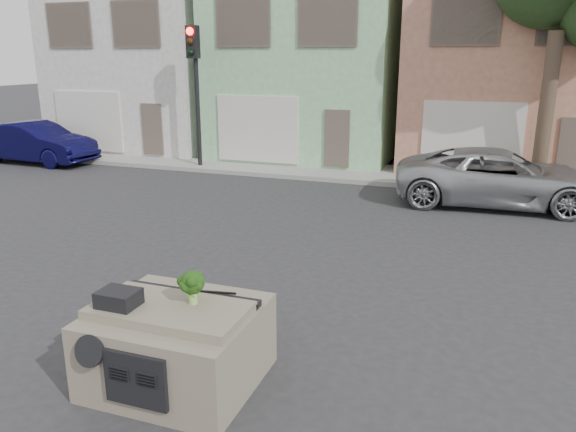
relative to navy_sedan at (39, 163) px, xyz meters
The scene contains 13 objects.
ground_plane 15.57m from the navy_sedan, 33.14° to the right, with size 120.00×120.00×0.00m, color #303033.
sidewalk 13.19m from the navy_sedan, ahead, with size 40.00×3.00×0.15m, color gray.
townhouse_white 7.37m from the navy_sedan, 71.24° to the left, with size 7.20×8.20×7.55m, color silver.
townhouse_mint 11.88m from the navy_sedan, 32.14° to the left, with size 7.20×8.20×7.55m, color #95CE97.
townhouse_tan 18.45m from the navy_sedan, 19.37° to the left, with size 7.20×8.20×7.55m, color tan.
navy_sedan is the anchor object (origin of this frame).
silver_pickup 16.92m from the navy_sedan, ahead, with size 2.60×5.64×1.57m, color #A4A5AA.
traffic_signal 7.08m from the navy_sedan, ahead, with size 0.40×0.40×5.10m, color black.
tree_near 18.57m from the navy_sedan, ahead, with size 4.40×4.00×8.50m, color #243D1A.
car_dashboard 17.40m from the navy_sedan, 41.45° to the right, with size 2.00×1.80×1.12m, color gray.
instrument_hump 17.24m from the navy_sedan, 43.60° to the right, with size 0.48×0.38×0.20m, color black.
wiper_arm 17.39m from the navy_sedan, 39.89° to the right, with size 0.70×0.03×0.02m, color black.
broccoli 17.61m from the navy_sedan, 40.89° to the right, with size 0.36×0.36×0.44m, color #18370D.
Camera 1 is at (3.50, -8.57, 4.08)m, focal length 35.00 mm.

